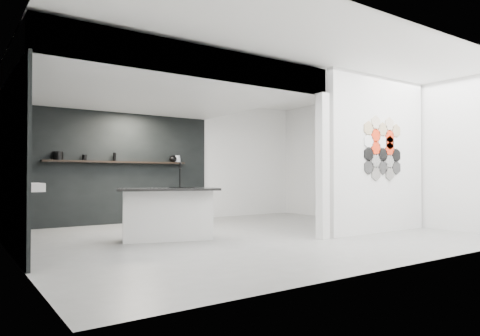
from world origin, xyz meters
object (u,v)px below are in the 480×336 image
glass_vase (178,159)px  bottle_dark (115,157)px  partition_panel (378,154)px  kettle (173,159)px  glass_bowl (178,160)px  kitchen_island (168,213)px  wall_basin (26,187)px  stockpot (58,156)px  utensil_cup (84,158)px

glass_vase → bottle_dark: 1.45m
partition_panel → kettle: 4.44m
glass_bowl → partition_panel: bearing=-61.8°
partition_panel → kitchen_island: (-3.51, 1.31, -0.98)m
kitchen_island → glass_vase: bearing=79.4°
wall_basin → kettle: bearing=32.2°
stockpot → glass_vase: bearing=0.0°
bottle_dark → kettle: bearing=0.0°
partition_panel → stockpot: bearing=140.1°
wall_basin → stockpot: bearing=67.9°
stockpot → utensil_cup: (0.50, 0.00, -0.02)m
partition_panel → wall_basin: partition_panel is taller
stockpot → bottle_dark: 1.11m
stockpot → glass_bowl: (2.55, 0.00, -0.03)m
wall_basin → glass_bowl: 4.00m
glass_vase → wall_basin: bearing=-148.7°
wall_basin → stockpot: size_ratio=3.11×
glass_vase → glass_bowl: bearing=0.0°
partition_panel → utensil_cup: bearing=136.9°
kettle → bottle_dark: (-1.33, 0.00, 0.01)m
stockpot → bottle_dark: bearing=0.0°
utensil_cup → stockpot: bearing=180.0°
kitchen_island → glass_bowl: bearing=79.4°
partition_panel → glass_bowl: size_ratio=22.01×
glass_vase → utensil_cup: 2.06m
kitchen_island → stockpot: bearing=132.3°
glass_vase → bottle_dark: (-1.45, 0.00, 0.01)m
stockpot → kettle: bearing=0.0°
kitchen_island → bottle_dark: (-0.01, 2.56, 0.98)m
glass_vase → bottle_dark: bearing=180.0°
kitchen_island → stockpot: 2.96m
partition_panel → kettle: partition_panel is taller
glass_bowl → glass_vase: glass_vase is taller
bottle_dark → kitchen_island: bearing=-89.8°
partition_panel → glass_bowl: bearing=118.2°
glass_vase → bottle_dark: size_ratio=0.88×
wall_basin → stockpot: stockpot is taller
kitchen_island → utensil_cup: utensil_cup is taller
bottle_dark → glass_bowl: bearing=0.0°
wall_basin → stockpot: (0.84, 2.07, 0.55)m
partition_panel → utensil_cup: (-4.13, 3.87, -0.02)m
wall_basin → kettle: size_ratio=3.50×
kitchen_island → kettle: bearing=81.4°
kettle → glass_vase: 0.11m
glass_vase → utensil_cup: size_ratio=1.35×
kitchen_island → glass_vase: size_ratio=11.23×
wall_basin → glass_vase: glass_vase is taller
kettle → glass_bowl: bearing=11.7°
wall_basin → glass_vase: 4.01m
kitchen_island → glass_bowl: glass_bowl is taller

